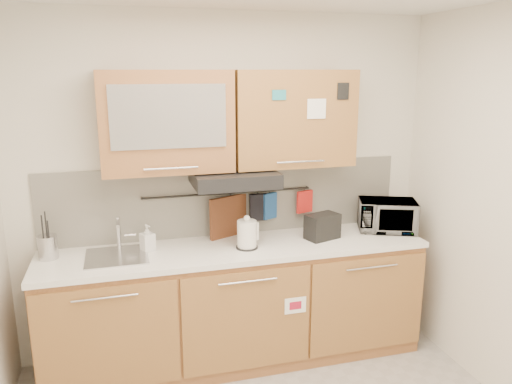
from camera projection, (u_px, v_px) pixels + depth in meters
wall_back at (227, 186)px, 3.86m from camera, size 3.20×0.00×3.20m
base_cabinet at (237, 310)px, 3.78m from camera, size 2.80×0.64×0.88m
countertop at (237, 249)px, 3.66m from camera, size 2.82×0.62×0.04m
backsplash at (228, 199)px, 3.87m from camera, size 2.80×0.02×0.56m
upper_cabinets at (231, 120)px, 3.56m from camera, size 1.82×0.37×0.70m
range_hood at (234, 178)px, 3.60m from camera, size 0.60×0.46×0.10m
sink at (117, 256)px, 3.45m from camera, size 0.42×0.40×0.26m
utensil_rail at (228, 193)px, 3.82m from camera, size 1.30×0.02×0.02m
utensil_crock at (48, 247)px, 3.40m from camera, size 0.15×0.15×0.33m
kettle at (247, 235)px, 3.60m from camera, size 0.19×0.18×0.25m
toaster at (322, 226)px, 3.80m from camera, size 0.29×0.22×0.19m
microwave at (387, 215)px, 3.99m from camera, size 0.52×0.44×0.25m
soap_bottle at (147, 238)px, 3.55m from camera, size 0.12×0.12×0.19m
cutting_board at (231, 226)px, 3.87m from camera, size 0.36×0.18×0.48m
oven_mitt at (270, 206)px, 3.92m from camera, size 0.12×0.08×0.21m
dark_pouch at (258, 207)px, 3.90m from camera, size 0.14×0.04×0.21m
pot_holder at (305, 202)px, 3.99m from camera, size 0.14×0.06×0.18m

